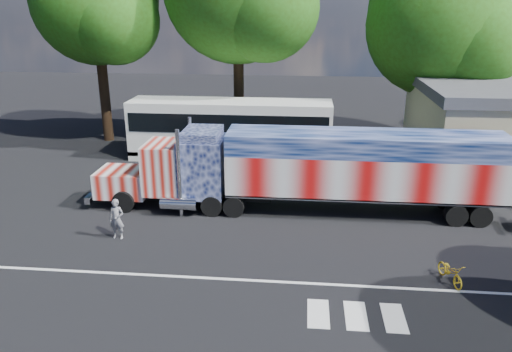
# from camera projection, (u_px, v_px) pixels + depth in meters

# --- Properties ---
(ground) EXTENTS (100.00, 100.00, 0.00)m
(ground) POSITION_uv_depth(u_px,v_px,m) (249.00, 242.00, 20.88)
(ground) COLOR black
(lane_markings) EXTENTS (30.00, 2.67, 0.01)m
(lane_markings) POSITION_uv_depth(u_px,v_px,m) (286.00, 294.00, 17.18)
(lane_markings) COLOR silver
(lane_markings) RESTS_ON ground
(semi_truck) EXTENTS (19.58, 3.09, 4.17)m
(semi_truck) POSITION_uv_depth(u_px,v_px,m) (312.00, 168.00, 23.37)
(semi_truck) COLOR black
(semi_truck) RESTS_ON ground
(coach_bus) EXTENTS (12.70, 2.96, 3.69)m
(coach_bus) POSITION_uv_depth(u_px,v_px,m) (230.00, 129.00, 31.56)
(coach_bus) COLOR white
(coach_bus) RESTS_ON ground
(woman) EXTENTS (0.66, 0.45, 1.75)m
(woman) POSITION_uv_depth(u_px,v_px,m) (117.00, 219.00, 20.99)
(woman) COLOR slate
(woman) RESTS_ON ground
(bicycle) EXTENTS (0.96, 1.62, 0.80)m
(bicycle) POSITION_uv_depth(u_px,v_px,m) (450.00, 272.00, 17.81)
(bicycle) COLOR gold
(bicycle) RESTS_ON ground
(tree_nw_a) EXTENTS (8.79, 8.37, 13.73)m
(tree_nw_a) POSITION_uv_depth(u_px,v_px,m) (97.00, 2.00, 33.19)
(tree_nw_a) COLOR black
(tree_nw_a) RESTS_ON ground
(tree_ne_a) EXTENTS (9.69, 9.23, 12.75)m
(tree_ne_a) POSITION_uv_depth(u_px,v_px,m) (441.00, 25.00, 32.05)
(tree_ne_a) COLOR black
(tree_ne_a) RESTS_ON ground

